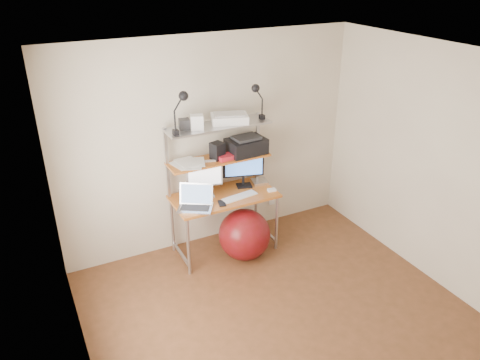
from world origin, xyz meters
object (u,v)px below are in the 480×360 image
(monitor_black, at_px, (243,167))
(laptop, at_px, (196,202))
(monitor_silver, at_px, (204,176))
(printer, at_px, (246,145))
(exercise_ball, at_px, (244,235))

(monitor_black, bearing_deg, laptop, -145.61)
(monitor_black, bearing_deg, monitor_silver, -161.24)
(monitor_silver, height_order, laptop, monitor_silver)
(monitor_silver, bearing_deg, printer, 14.23)
(monitor_silver, relative_size, monitor_black, 0.94)
(monitor_silver, relative_size, laptop, 0.99)
(printer, relative_size, exercise_ball, 0.76)
(laptop, distance_m, exercise_ball, 0.74)
(monitor_silver, height_order, monitor_black, monitor_black)
(monitor_black, height_order, exercise_ball, monitor_black)
(exercise_ball, bearing_deg, monitor_silver, 135.01)
(monitor_silver, bearing_deg, exercise_ball, -33.11)
(monitor_black, height_order, laptop, monitor_black)
(laptop, xyz_separation_m, printer, (0.74, 0.23, 0.45))
(monitor_black, xyz_separation_m, exercise_ball, (-0.17, -0.36, -0.68))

